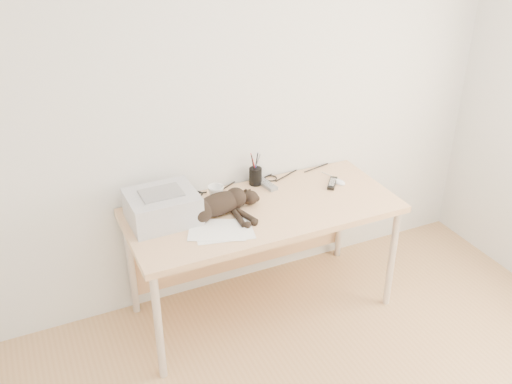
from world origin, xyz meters
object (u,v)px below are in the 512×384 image
printer (162,207)px  pen_cup (255,176)px  cat (217,206)px  mug (216,193)px  desk (257,220)px  mouse (339,181)px

printer → pen_cup: pen_cup is taller
cat → printer: bearing=155.8°
mug → pen_cup: pen_cup is taller
cat → mug: bearing=62.1°
printer → mug: printer is taller
desk → printer: 0.61m
pen_cup → printer: bearing=-164.6°
cat → mug: (0.06, 0.18, -0.02)m
pen_cup → desk: bearing=-112.1°
printer → cat: 0.31m
printer → mug: 0.37m
desk → printer: (-0.57, 0.02, 0.22)m
mouse → printer: bearing=162.1°
mug → mouse: (0.79, -0.12, -0.03)m
printer → mouse: bearing=-1.3°
mug → pen_cup: bearing=15.8°
cat → pen_cup: bearing=26.9°
pen_cup → mouse: size_ratio=2.14×
cat → mug: size_ratio=6.36×
mug → pen_cup: 0.31m
printer → mouse: size_ratio=4.00×
cat → pen_cup: size_ratio=3.02×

